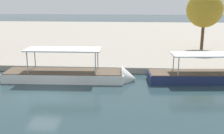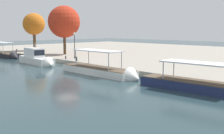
% 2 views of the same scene
% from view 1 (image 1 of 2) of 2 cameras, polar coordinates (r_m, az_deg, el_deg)
% --- Properties ---
extents(ground_plane, '(220.00, 220.00, 0.00)m').
position_cam_1_polar(ground_plane, '(23.57, -14.23, -5.83)').
color(ground_plane, '#23383D').
extents(dock_promenade, '(120.00, 55.00, 0.66)m').
position_cam_1_polar(dock_promenade, '(56.75, -3.27, 6.58)').
color(dock_promenade, gray).
rests_on(dock_promenade, ground_plane).
extents(tour_boat_2, '(12.86, 3.10, 4.15)m').
position_cam_1_polar(tour_boat_2, '(27.12, -7.68, -1.97)').
color(tour_boat_2, silver).
rests_on(tour_boat_2, ground_plane).
extents(tour_boat_3, '(12.71, 3.47, 3.71)m').
position_cam_1_polar(tour_boat_3, '(28.40, 20.92, -2.19)').
color(tour_boat_3, navy).
rests_on(tour_boat_3, ground_plane).
extents(tree_0, '(4.97, 4.97, 8.08)m').
position_cam_1_polar(tree_0, '(41.01, 18.47, 11.14)').
color(tree_0, '#4C3823').
rests_on(tree_0, dock_promenade).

